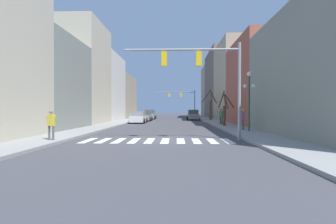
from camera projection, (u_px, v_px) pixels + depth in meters
The scene contains 18 objects.
ground_plane at pixel (158, 140), 15.61m from camera, with size 240.00×240.00×0.00m, color #424247.
sidewalk_left at pixel (53, 138), 15.82m from camera, with size 2.67×90.00×0.15m.
sidewalk_right at pixel (266, 139), 15.39m from camera, with size 2.67×90.00×0.15m.
building_row_left at pixel (80, 81), 32.06m from camera, with size 6.00×47.74×13.42m.
building_row_right at pixel (235, 85), 43.15m from camera, with size 6.00×61.87×13.71m.
crosswalk_stripes at pixel (157, 141), 15.15m from camera, with size 8.55×2.60×0.01m.
traffic_signal_near at pixel (204, 69), 15.47m from camera, with size 6.91×0.28×5.76m.
traffic_signal_far at pixel (182, 98), 54.14m from camera, with size 8.15×0.28×5.76m.
street_lamp_right_corner at pixel (249, 89), 20.15m from camera, with size 0.95×0.36×4.58m.
car_parked_right_near at pixel (139, 117), 34.70m from camera, with size 1.99×4.50×1.57m.
car_driving_away_lane at pixel (193, 115), 44.85m from camera, with size 2.09×4.74×1.77m.
car_parked_right_far at pixel (150, 115), 48.68m from camera, with size 2.15×4.30×1.76m.
car_parked_right_mid at pixel (145, 116), 40.92m from camera, with size 2.12×4.36×1.55m.
pedestrian_crossing_street at pixel (51, 122), 14.27m from camera, with size 0.69×0.33×1.64m.
pedestrian_near_right_corner at pixel (221, 115), 29.27m from camera, with size 0.44×0.70×1.75m.
pedestrian_waiting_at_curb at pixel (243, 117), 21.57m from camera, with size 0.33×0.73×1.72m.
street_tree_right_near at pixel (210, 106), 41.24m from camera, with size 2.32×2.04×4.91m.
street_tree_left_near at pixel (225, 109), 26.87m from camera, with size 1.77×1.33×3.61m.
Camera 1 is at (1.13, -15.56, 1.82)m, focal length 28.00 mm.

